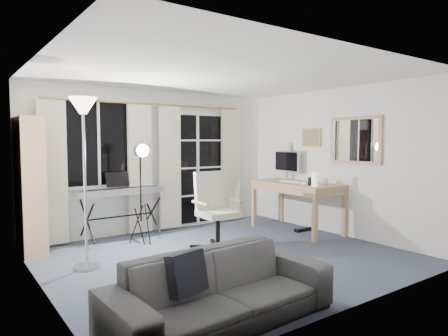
{
  "coord_description": "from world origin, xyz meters",
  "views": [
    {
      "loc": [
        -3.06,
        -4.25,
        1.55
      ],
      "look_at": [
        0.21,
        0.35,
        1.16
      ],
      "focal_mm": 32.0,
      "sensor_mm": 36.0,
      "label": 1
    }
  ],
  "objects_px": {
    "torchiere_lamp": "(84,131)",
    "mug": "(324,180)",
    "keyboard_piano": "(120,192)",
    "office_chair": "(213,203)",
    "monitor": "(287,162)",
    "studio_light": "(141,162)",
    "bookshelf": "(27,189)",
    "desk": "(297,188)",
    "sofa": "(222,277)"
  },
  "relations": [
    {
      "from": "bookshelf",
      "to": "monitor",
      "type": "height_order",
      "value": "bookshelf"
    },
    {
      "from": "keyboard_piano",
      "to": "desk",
      "type": "height_order",
      "value": "keyboard_piano"
    },
    {
      "from": "sofa",
      "to": "torchiere_lamp",
      "type": "bearing_deg",
      "value": 100.56
    },
    {
      "from": "bookshelf",
      "to": "keyboard_piano",
      "type": "distance_m",
      "value": 1.32
    },
    {
      "from": "torchiere_lamp",
      "to": "mug",
      "type": "xyz_separation_m",
      "value": [
        3.65,
        -0.54,
        -0.75
      ]
    },
    {
      "from": "monitor",
      "to": "mug",
      "type": "xyz_separation_m",
      "value": [
        -0.1,
        -0.95,
        -0.25
      ]
    },
    {
      "from": "torchiere_lamp",
      "to": "keyboard_piano",
      "type": "relative_size",
      "value": 1.51
    },
    {
      "from": "studio_light",
      "to": "desk",
      "type": "distance_m",
      "value": 2.68
    },
    {
      "from": "keyboard_piano",
      "to": "office_chair",
      "type": "bearing_deg",
      "value": -55.67
    },
    {
      "from": "bookshelf",
      "to": "monitor",
      "type": "xyz_separation_m",
      "value": [
        4.2,
        -0.73,
        0.27
      ]
    },
    {
      "from": "bookshelf",
      "to": "desk",
      "type": "xyz_separation_m",
      "value": [
        4.0,
        -1.18,
        -0.15
      ]
    },
    {
      "from": "office_chair",
      "to": "monitor",
      "type": "distance_m",
      "value": 2.13
    },
    {
      "from": "mug",
      "to": "studio_light",
      "type": "bearing_deg",
      "value": 156.39
    },
    {
      "from": "desk",
      "to": "torchiere_lamp",
      "type": "bearing_deg",
      "value": -179.78
    },
    {
      "from": "office_chair",
      "to": "sofa",
      "type": "distance_m",
      "value": 2.36
    },
    {
      "from": "desk",
      "to": "monitor",
      "type": "bearing_deg",
      "value": 67.28
    },
    {
      "from": "monitor",
      "to": "mug",
      "type": "height_order",
      "value": "monitor"
    },
    {
      "from": "bookshelf",
      "to": "studio_light",
      "type": "distance_m",
      "value": 1.58
    },
    {
      "from": "torchiere_lamp",
      "to": "mug",
      "type": "distance_m",
      "value": 3.76
    },
    {
      "from": "studio_light",
      "to": "office_chair",
      "type": "xyz_separation_m",
      "value": [
        0.75,
        -0.76,
        -0.58
      ]
    },
    {
      "from": "torchiere_lamp",
      "to": "mug",
      "type": "bearing_deg",
      "value": -8.38
    },
    {
      "from": "keyboard_piano",
      "to": "sofa",
      "type": "height_order",
      "value": "keyboard_piano"
    },
    {
      "from": "keyboard_piano",
      "to": "mug",
      "type": "height_order",
      "value": "keyboard_piano"
    },
    {
      "from": "torchiere_lamp",
      "to": "office_chair",
      "type": "xyz_separation_m",
      "value": [
        1.75,
        -0.14,
        -1.01
      ]
    },
    {
      "from": "torchiere_lamp",
      "to": "mug",
      "type": "height_order",
      "value": "torchiere_lamp"
    },
    {
      "from": "torchiere_lamp",
      "to": "keyboard_piano",
      "type": "bearing_deg",
      "value": 52.38
    },
    {
      "from": "studio_light",
      "to": "desk",
      "type": "bearing_deg",
      "value": -11.09
    },
    {
      "from": "bookshelf",
      "to": "monitor",
      "type": "distance_m",
      "value": 4.27
    },
    {
      "from": "mug",
      "to": "torchiere_lamp",
      "type": "bearing_deg",
      "value": 171.62
    },
    {
      "from": "sofa",
      "to": "mug",
      "type": "bearing_deg",
      "value": 24.15
    },
    {
      "from": "monitor",
      "to": "sofa",
      "type": "relative_size",
      "value": 0.29
    },
    {
      "from": "keyboard_piano",
      "to": "mug",
      "type": "relative_size",
      "value": 9.94
    },
    {
      "from": "desk",
      "to": "sofa",
      "type": "relative_size",
      "value": 0.77
    },
    {
      "from": "sofa",
      "to": "monitor",
      "type": "bearing_deg",
      "value": 35.4
    },
    {
      "from": "office_chair",
      "to": "desk",
      "type": "distance_m",
      "value": 1.8
    },
    {
      "from": "keyboard_piano",
      "to": "mug",
      "type": "xyz_separation_m",
      "value": [
        2.79,
        -1.65,
        0.16
      ]
    },
    {
      "from": "monitor",
      "to": "office_chair",
      "type": "bearing_deg",
      "value": -163.56
    },
    {
      "from": "keyboard_piano",
      "to": "sofa",
      "type": "relative_size",
      "value": 0.67
    },
    {
      "from": "torchiere_lamp",
      "to": "desk",
      "type": "bearing_deg",
      "value": -0.6
    },
    {
      "from": "bookshelf",
      "to": "studio_light",
      "type": "relative_size",
      "value": 1.22
    },
    {
      "from": "studio_light",
      "to": "desk",
      "type": "height_order",
      "value": "studio_light"
    },
    {
      "from": "torchiere_lamp",
      "to": "studio_light",
      "type": "distance_m",
      "value": 1.25
    },
    {
      "from": "torchiere_lamp",
      "to": "keyboard_piano",
      "type": "distance_m",
      "value": 1.67
    },
    {
      "from": "office_chair",
      "to": "bookshelf",
      "type": "bearing_deg",
      "value": 152.66
    },
    {
      "from": "desk",
      "to": "mug",
      "type": "height_order",
      "value": "mug"
    },
    {
      "from": "sofa",
      "to": "office_chair",
      "type": "bearing_deg",
      "value": 55.16
    },
    {
      "from": "torchiere_lamp",
      "to": "monitor",
      "type": "xyz_separation_m",
      "value": [
        3.74,
        0.41,
        -0.51
      ]
    },
    {
      "from": "bookshelf",
      "to": "studio_light",
      "type": "xyz_separation_m",
      "value": [
        1.45,
        -0.53,
        0.35
      ]
    },
    {
      "from": "studio_light",
      "to": "mug",
      "type": "height_order",
      "value": "studio_light"
    },
    {
      "from": "office_chair",
      "to": "studio_light",
      "type": "bearing_deg",
      "value": 137.54
    }
  ]
}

